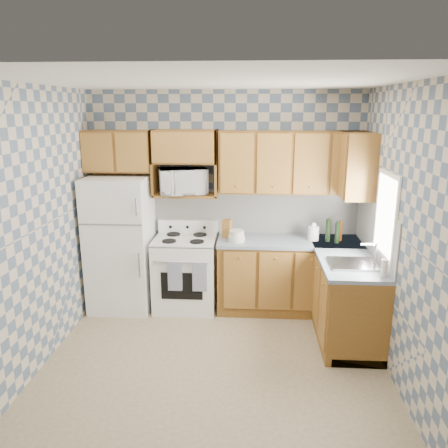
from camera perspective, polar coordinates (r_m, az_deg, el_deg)
The scene contains 29 objects.
floor at distance 4.60m, azimuth -1.29°, elevation -17.72°, with size 3.40×3.40×0.00m, color #7C6A4C.
back_wall at distance 5.59m, azimuth 0.05°, elevation 3.23°, with size 3.40×0.02×2.70m, color slate.
right_wall at distance 4.24m, azimuth 22.14°, elevation -1.65°, with size 0.02×3.20×2.70m, color slate.
backsplash_back at distance 5.60m, azimuth 4.14°, elevation 1.64°, with size 2.60×0.01×0.56m, color white.
backsplash_right at distance 5.01m, azimuth 19.09°, elevation -0.72°, with size 0.01×1.60×0.56m, color white.
refrigerator at distance 5.61m, azimuth -13.32°, elevation -2.52°, with size 0.75×0.70×1.68m, color white.
stove_body at distance 5.58m, azimuth -5.02°, elevation -6.49°, with size 0.76×0.65×0.90m, color white.
cooktop at distance 5.43m, azimuth -5.13°, elevation -2.01°, with size 0.76×0.65×0.03m, color silver.
backguard at distance 5.67m, azimuth -4.73°, elevation -0.29°, with size 0.76×0.08×0.17m, color white.
dish_towel_left at distance 5.24m, azimuth -6.43°, elevation -6.80°, with size 0.17×0.03×0.36m, color navy.
dish_towel_right at distance 5.20m, azimuth -3.21°, elevation -6.91°, with size 0.17×0.03×0.36m, color navy.
base_cabinets_back at distance 5.57m, azimuth 8.42°, elevation -6.76°, with size 1.75×0.60×0.88m, color brown.
base_cabinets_right at distance 5.19m, azimuth 15.26°, elevation -8.78°, with size 0.60×1.60×0.88m, color brown.
countertop_back at distance 5.41m, azimuth 8.60°, elevation -2.25°, with size 1.77×0.63×0.04m, color slate.
countertop_right at distance 5.03m, azimuth 15.56°, elevation -3.97°, with size 0.63×1.60×0.04m, color slate.
upper_cabinets_back at distance 5.35m, azimuth 8.87°, elevation 7.97°, with size 1.75×0.33×0.74m, color brown.
upper_cabinets_fridge at distance 5.57m, azimuth -13.61°, elevation 9.23°, with size 0.82×0.33×0.50m, color brown.
upper_cabinets_right at distance 5.28m, azimuth 16.80°, elevation 7.43°, with size 0.33×0.70×0.74m, color brown.
microwave_shelf at distance 5.46m, azimuth -5.00°, elevation 3.81°, with size 0.80×0.33×0.03m, color brown.
microwave at distance 5.43m, azimuth -5.45°, elevation 5.60°, with size 0.57×0.39×0.32m, color white.
sink at distance 4.70m, azimuth 16.48°, elevation -5.04°, with size 0.48×0.40×0.03m, color #B7B7BC.
window at distance 4.63m, azimuth 20.39°, elevation 1.11°, with size 0.02×0.66×0.86m, color white.
bottle_0 at distance 5.39m, azimuth 13.43°, elevation -0.84°, with size 0.06×0.06×0.27m, color black.
bottle_1 at distance 5.36m, azimuth 14.58°, elevation -1.12°, with size 0.06×0.06×0.25m, color black.
bottle_2 at distance 5.47m, azimuth 14.90°, elevation -0.93°, with size 0.06×0.06×0.23m, color #602D0C.
knife_block at distance 5.42m, azimuth 0.41°, elevation -0.59°, with size 0.10×0.10×0.22m, color brown.
electric_kettle at distance 5.42m, azimuth 11.59°, elevation -1.20°, with size 0.13×0.13×0.17m, color white.
food_containers at distance 5.28m, azimuth 1.66°, elevation -1.54°, with size 0.20×0.20×0.13m, color silver, non-canonical shape.
soap_bottle at distance 4.44m, azimuth 20.19°, elevation -5.41°, with size 0.06×0.06×0.17m, color silver.
Camera 1 is at (0.35, -3.86, 2.47)m, focal length 35.00 mm.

